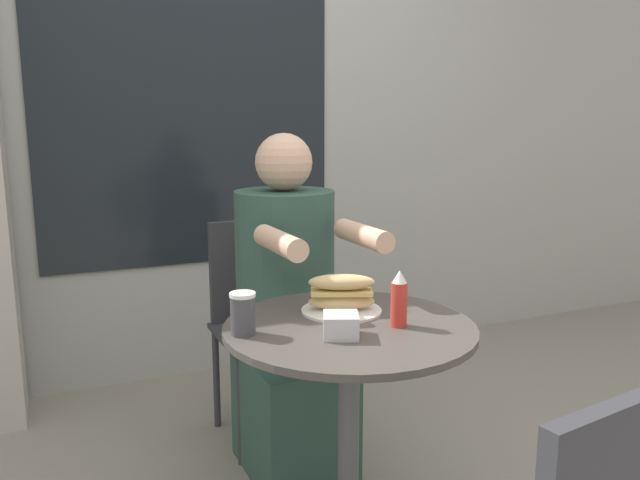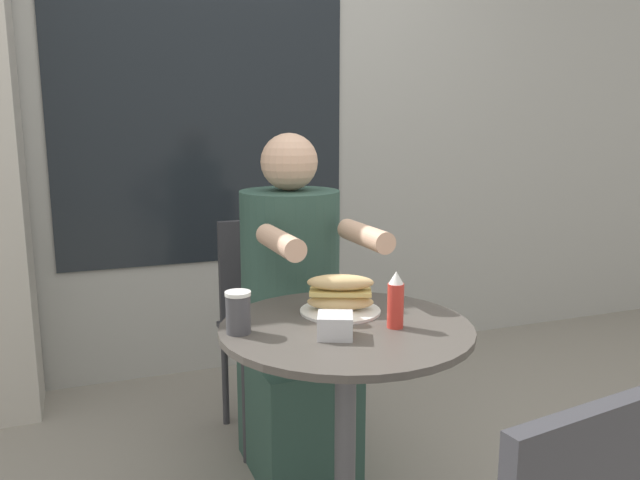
{
  "view_description": "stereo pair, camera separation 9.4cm",
  "coord_description": "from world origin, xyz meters",
  "px_view_note": "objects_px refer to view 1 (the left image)",
  "views": [
    {
      "loc": [
        -0.73,
        -1.46,
        1.27
      ],
      "look_at": [
        0.0,
        0.2,
        0.92
      ],
      "focal_mm": 35.0,
      "sensor_mm": 36.0,
      "label": 1
    },
    {
      "loc": [
        -0.64,
        -1.49,
        1.27
      ],
      "look_at": [
        0.0,
        0.2,
        0.92
      ],
      "focal_mm": 35.0,
      "sensor_mm": 36.0,
      "label": 2
    }
  ],
  "objects_px": {
    "diner_chair": "(258,307)",
    "drink_cup": "(243,313)",
    "cafe_table": "(349,391)",
    "seated_diner": "(289,329)",
    "condiment_bottle": "(399,299)",
    "sandwich_on_plate": "(342,296)"
  },
  "relations": [
    {
      "from": "seated_diner",
      "to": "condiment_bottle",
      "type": "height_order",
      "value": "seated_diner"
    },
    {
      "from": "drink_cup",
      "to": "seated_diner",
      "type": "bearing_deg",
      "value": 57.55
    },
    {
      "from": "sandwich_on_plate",
      "to": "condiment_bottle",
      "type": "xyz_separation_m",
      "value": [
        0.09,
        -0.18,
        0.03
      ]
    },
    {
      "from": "seated_diner",
      "to": "drink_cup",
      "type": "relative_size",
      "value": 10.97
    },
    {
      "from": "cafe_table",
      "to": "seated_diner",
      "type": "bearing_deg",
      "value": 87.04
    },
    {
      "from": "sandwich_on_plate",
      "to": "condiment_bottle",
      "type": "bearing_deg",
      "value": -64.23
    },
    {
      "from": "diner_chair",
      "to": "drink_cup",
      "type": "distance_m",
      "value": 0.94
    },
    {
      "from": "seated_diner",
      "to": "drink_cup",
      "type": "bearing_deg",
      "value": 56.44
    },
    {
      "from": "diner_chair",
      "to": "seated_diner",
      "type": "xyz_separation_m",
      "value": [
        0.0,
        -0.35,
        0.01
      ]
    },
    {
      "from": "drink_cup",
      "to": "cafe_table",
      "type": "bearing_deg",
      "value": -7.73
    },
    {
      "from": "drink_cup",
      "to": "condiment_bottle",
      "type": "height_order",
      "value": "condiment_bottle"
    },
    {
      "from": "diner_chair",
      "to": "condiment_bottle",
      "type": "height_order",
      "value": "condiment_bottle"
    },
    {
      "from": "cafe_table",
      "to": "drink_cup",
      "type": "xyz_separation_m",
      "value": [
        -0.29,
        0.04,
        0.25
      ]
    },
    {
      "from": "drink_cup",
      "to": "diner_chair",
      "type": "bearing_deg",
      "value": 69.59
    },
    {
      "from": "diner_chair",
      "to": "seated_diner",
      "type": "distance_m",
      "value": 0.35
    },
    {
      "from": "cafe_table",
      "to": "sandwich_on_plate",
      "type": "bearing_deg",
      "value": 75.28
    },
    {
      "from": "condiment_bottle",
      "to": "seated_diner",
      "type": "bearing_deg",
      "value": 98.24
    },
    {
      "from": "cafe_table",
      "to": "diner_chair",
      "type": "bearing_deg",
      "value": 88.36
    },
    {
      "from": "diner_chair",
      "to": "condiment_bottle",
      "type": "xyz_separation_m",
      "value": [
        0.09,
        -0.95,
        0.28
      ]
    },
    {
      "from": "cafe_table",
      "to": "condiment_bottle",
      "type": "xyz_separation_m",
      "value": [
        0.12,
        -0.07,
        0.27
      ]
    },
    {
      "from": "condiment_bottle",
      "to": "cafe_table",
      "type": "bearing_deg",
      "value": 150.22
    },
    {
      "from": "cafe_table",
      "to": "condiment_bottle",
      "type": "relative_size",
      "value": 4.64
    }
  ]
}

